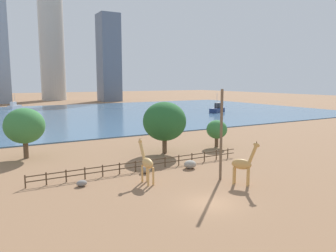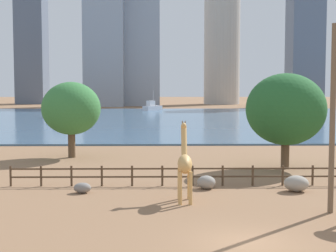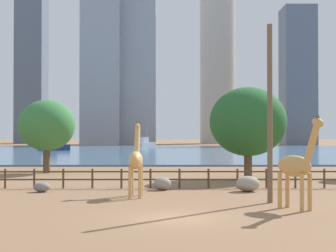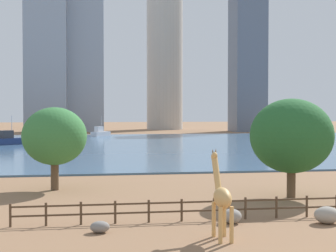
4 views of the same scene
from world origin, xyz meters
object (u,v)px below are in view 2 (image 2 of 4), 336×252
at_px(utility_pole, 333,119).
at_px(boulder_near_fence, 82,188).
at_px(boulder_by_pole, 206,182).
at_px(boat_sailboat, 62,113).
at_px(giraffe_tall, 185,163).
at_px(boat_tug, 152,107).
at_px(tree_left_large, 286,109).
at_px(boulder_small, 296,184).
at_px(tree_center_broad, 71,109).

xyz_separation_m(utility_pole, boulder_near_fence, (-13.20, 4.97, -4.40)).
height_order(boulder_near_fence, boulder_by_pole, boulder_by_pole).
xyz_separation_m(utility_pole, boat_sailboat, (-27.93, 76.07, -3.61)).
relative_size(giraffe_tall, boat_tug, 0.80).
height_order(boulder_by_pole, boat_tug, boat_tug).
bearing_deg(tree_left_large, utility_pole, -94.45).
relative_size(boulder_small, tree_left_large, 0.20).
bearing_deg(boat_sailboat, tree_left_large, -100.55).
bearing_deg(giraffe_tall, boulder_small, -69.67).
bearing_deg(tree_center_broad, boulder_by_pole, -52.99).
bearing_deg(giraffe_tall, boat_sailboat, 16.20).
bearing_deg(boulder_by_pole, boat_tug, 92.77).
distance_m(giraffe_tall, boulder_near_fence, 6.65).
bearing_deg(utility_pole, boat_sailboat, 110.16).
relative_size(giraffe_tall, tree_left_large, 0.60).
height_order(giraffe_tall, boulder_near_fence, giraffe_tall).
bearing_deg(tree_center_broad, tree_left_large, -20.29).
xyz_separation_m(boulder_small, tree_center_broad, (-16.09, 15.12, 3.87)).
xyz_separation_m(tree_center_broad, boat_tug, (5.91, 85.26, -3.33)).
relative_size(giraffe_tall, utility_pole, 0.47).
height_order(boat_sailboat, boat_tug, boat_sailboat).
bearing_deg(utility_pole, boat_tug, 95.69).
bearing_deg(tree_left_large, boulder_near_fence, -148.18).
distance_m(boulder_by_pole, boulder_small, 5.44).
distance_m(boulder_near_fence, tree_left_large, 17.33).
distance_m(utility_pole, boulder_near_fence, 14.77).
distance_m(giraffe_tall, boulder_small, 7.48).
distance_m(boat_sailboat, boat_tug, 34.25).
bearing_deg(boulder_near_fence, boulder_small, 0.95).
xyz_separation_m(tree_left_large, tree_center_broad, (-17.51, 6.47, -0.21)).
bearing_deg(tree_left_large, boat_sailboat, 114.98).
bearing_deg(boat_tug, boulder_near_fence, -141.70).
distance_m(tree_left_large, boat_tug, 92.53).
bearing_deg(tree_center_broad, boat_tug, 86.04).
relative_size(boulder_by_pole, tree_left_large, 0.15).
bearing_deg(boulder_small, tree_left_large, 80.68).
height_order(boulder_small, tree_center_broad, tree_center_broad).
relative_size(boulder_by_pole, boulder_small, 0.76).
bearing_deg(boat_tug, boat_sailboat, -170.72).
distance_m(utility_pole, tree_left_large, 13.87).
height_order(boulder_near_fence, boulder_small, boulder_small).
distance_m(tree_left_large, tree_center_broad, 18.67).
distance_m(giraffe_tall, boat_sailboat, 76.24).
distance_m(utility_pole, boat_tug, 106.15).
xyz_separation_m(giraffe_tall, tree_center_broad, (-9.22, 17.60, 2.25)).
height_order(boulder_small, boat_sailboat, boat_sailboat).
xyz_separation_m(tree_left_large, boat_sailboat, (-29.00, 62.24, -3.47)).
bearing_deg(boulder_by_pole, giraffe_tall, -114.05).
bearing_deg(boulder_small, utility_pole, -86.23).
distance_m(utility_pole, boulder_small, 6.70).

